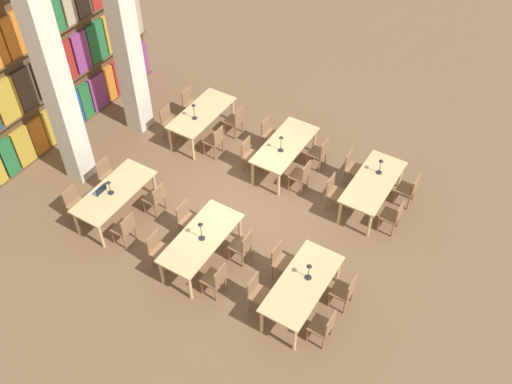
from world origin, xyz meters
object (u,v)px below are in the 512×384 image
reading_table_3 (285,147)px  chair_23 (191,103)px  chair_7 (352,167)px  chair_22 (235,120)px  desk_lamp_4 (109,185)px  chair_4 (393,216)px  reading_table_2 (201,240)px  reading_table_0 (302,285)px  desk_lamp_3 (281,141)px  chair_18 (156,198)px  chair_9 (159,249)px  chair_16 (125,228)px  chair_21 (170,121)px  chair_10 (243,245)px  chair_14 (320,152)px  chair_8 (216,279)px  chair_1 (258,293)px  reading_table_1 (373,184)px  chair_12 (301,175)px  desk_lamp_0 (309,269)px  desk_lamp_1 (381,164)px  chair_15 (269,133)px  chair_3 (281,261)px  chair_0 (324,326)px  desk_lamp_5 (194,108)px  desk_lamp_2 (201,228)px  chair_6 (409,189)px  chair_19 (108,175)px  pillar_center (123,26)px  chair_5 (334,192)px  chair_17 (76,203)px  laptop (99,191)px  reading_table_4 (114,193)px  pillar_left (52,73)px  chair_13 (250,154)px  chair_2 (345,291)px  reading_table_5 (202,115)px

reading_table_3 → chair_23: (0.46, 3.23, -0.22)m
chair_7 → chair_22: size_ratio=1.00×
desk_lamp_4 → chair_4: bearing=-62.3°
reading_table_2 → reading_table_3: 3.51m
reading_table_0 → desk_lamp_3: 3.93m
chair_18 → chair_9: bearing=-139.0°
chair_16 → chair_21: same height
chair_10 → chair_14: same height
chair_8 → chair_21: size_ratio=1.00×
chair_1 → chair_22: (4.36, 3.36, 0.00)m
reading_table_1 → chair_9: bearing=141.7°
reading_table_1 → chair_12: (-0.40, 1.65, -0.22)m
desk_lamp_0 → desk_lamp_1: desk_lamp_0 is taller
chair_4 → chair_18: size_ratio=1.00×
reading_table_1 → chair_15: (0.56, 3.11, -0.22)m
chair_3 → chair_4: same height
chair_12 → chair_0: bearing=-145.9°
chair_0 → desk_lamp_5: desk_lamp_5 is taller
chair_7 → desk_lamp_3: desk_lamp_3 is taller
desk_lamp_2 → reading_table_3: desk_lamp_2 is taller
desk_lamp_0 → chair_21: bearing=63.6°
chair_9 → chair_18: (1.16, 1.01, 0.00)m
chair_6 → chair_19: 7.16m
pillar_center → chair_5: (0.01, -5.87, -2.53)m
chair_17 → chair_15: bearing=150.6°
chair_5 → laptop: size_ratio=2.73×
chair_15 → reading_table_4: chair_15 is taller
chair_7 → desk_lamp_2: size_ratio=1.73×
chair_19 → chair_22: same height
pillar_left → chair_13: (2.39, -3.49, -2.53)m
chair_5 → chair_15: 2.60m
desk_lamp_0 → chair_18: 4.19m
chair_1 → chair_19: 4.93m
pillar_left → chair_2: 7.70m
pillar_center → chair_3: 6.78m
chair_23 → reading_table_3: bearing=81.8°
pillar_center → chair_18: 4.21m
desk_lamp_2 → reading_table_5: 4.32m
reading_table_2 → chair_22: bearing=23.4°
chair_1 → chair_17: size_ratio=1.00×
desk_lamp_2 → desk_lamp_3: size_ratio=1.08×
desk_lamp_3 → chair_15: bearing=45.2°
desk_lamp_2 → chair_12: bearing=-13.5°
chair_12 → chair_13: bearing=90.0°
chair_1 → reading_table_5: 5.64m
chair_19 → chair_10: bearing=87.9°
reading_table_4 → chair_16: size_ratio=2.32×
desk_lamp_3 → reading_table_5: bearing=84.6°
pillar_left → chair_3: 6.34m
chair_2 → chair_15: same height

